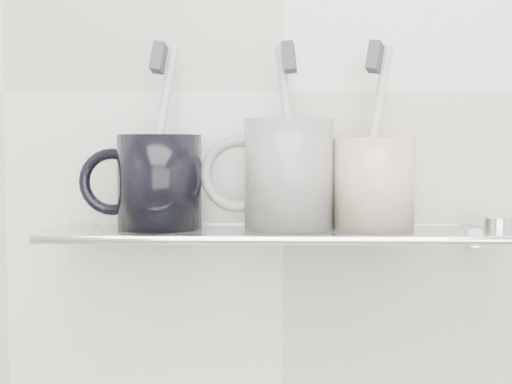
{
  "coord_description": "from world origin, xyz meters",
  "views": [
    {
      "loc": [
        -0.01,
        0.29,
        1.18
      ],
      "look_at": [
        -0.03,
        1.04,
        1.14
      ],
      "focal_mm": 50.0,
      "sensor_mm": 36.0,
      "label": 1
    }
  ],
  "objects_px": {
    "shelf_glass": "(284,233)",
    "mug_right": "(373,184)",
    "mug_center": "(289,174)",
    "mug_left": "(160,182)"
  },
  "relations": [
    {
      "from": "shelf_glass",
      "to": "mug_right",
      "type": "height_order",
      "value": "mug_right"
    },
    {
      "from": "mug_center",
      "to": "mug_left",
      "type": "bearing_deg",
      "value": 164.59
    },
    {
      "from": "mug_left",
      "to": "mug_right",
      "type": "bearing_deg",
      "value": -5.86
    },
    {
      "from": "shelf_glass",
      "to": "mug_center",
      "type": "relative_size",
      "value": 4.3
    },
    {
      "from": "mug_center",
      "to": "mug_right",
      "type": "xyz_separation_m",
      "value": [
        0.09,
        0.0,
        -0.01
      ]
    },
    {
      "from": "shelf_glass",
      "to": "mug_left",
      "type": "distance_m",
      "value": 0.14
    },
    {
      "from": "mug_left",
      "to": "mug_center",
      "type": "relative_size",
      "value": 0.86
    },
    {
      "from": "mug_right",
      "to": "shelf_glass",
      "type": "bearing_deg",
      "value": 163.13
    },
    {
      "from": "mug_left",
      "to": "mug_center",
      "type": "bearing_deg",
      "value": -5.86
    },
    {
      "from": "mug_left",
      "to": "mug_right",
      "type": "xyz_separation_m",
      "value": [
        0.23,
        0.0,
        -0.0
      ]
    }
  ]
}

